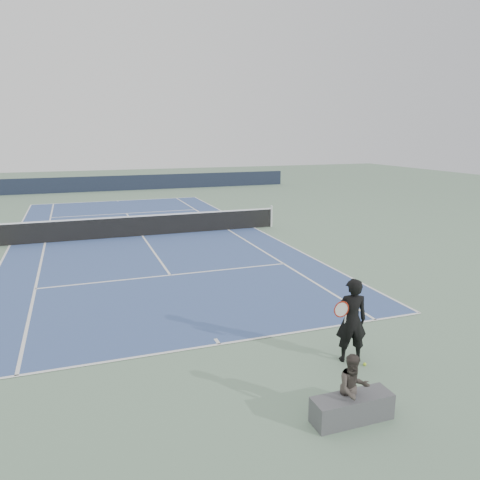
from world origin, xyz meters
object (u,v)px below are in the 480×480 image
object	(u,v)px
tennis_net	(142,225)
tennis_ball	(365,364)
spectator_bench	(353,398)
tennis_player	(351,320)

from	to	relation	value
tennis_net	tennis_ball	xyz separation A→B (m)	(2.50, -13.79, -0.47)
tennis_net	spectator_bench	bearing A→B (deg)	-85.43
tennis_player	tennis_ball	distance (m)	0.93
tennis_player	tennis_ball	xyz separation A→B (m)	(0.17, -0.31, -0.86)
tennis_player	tennis_ball	size ratio (longest dim) A/B	26.27
tennis_player	tennis_net	bearing A→B (deg)	99.79
tennis_net	spectator_bench	world-z (taller)	spectator_bench
tennis_ball	spectator_bench	size ratio (longest dim) A/B	0.05
spectator_bench	tennis_net	bearing A→B (deg)	94.57
tennis_ball	tennis_player	bearing A→B (deg)	119.32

